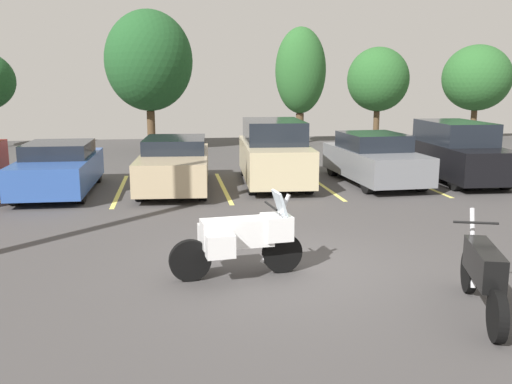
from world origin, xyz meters
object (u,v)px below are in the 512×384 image
(motorcycle_touring, at_px, (242,237))
(motorcycle_second, at_px, (483,273))
(car_blue, at_px, (59,168))
(car_champagne, at_px, (274,153))
(car_tan, at_px, (175,164))
(car_black, at_px, (456,152))
(car_grey, at_px, (374,159))

(motorcycle_touring, xyz_separation_m, motorcycle_second, (3.02, -1.96, -0.07))
(car_blue, xyz_separation_m, car_champagne, (6.21, 0.49, 0.25))
(car_blue, distance_m, car_tan, 3.23)
(car_blue, bearing_deg, car_champagne, 4.53)
(car_tan, bearing_deg, motorcycle_second, -67.59)
(motorcycle_touring, relative_size, motorcycle_second, 0.99)
(car_champagne, bearing_deg, car_black, -2.57)
(motorcycle_second, height_order, car_blue, car_blue)
(motorcycle_second, xyz_separation_m, car_grey, (2.04, 9.72, 0.17))
(car_blue, bearing_deg, car_tan, 3.12)
(car_blue, distance_m, car_grey, 9.28)
(car_black, bearing_deg, car_blue, -178.88)
(motorcycle_second, bearing_deg, car_tan, 112.41)
(motorcycle_touring, xyz_separation_m, car_champagne, (1.99, 8.09, 0.30))
(car_tan, bearing_deg, car_black, 0.38)
(car_blue, relative_size, car_grey, 0.98)
(motorcycle_touring, relative_size, car_champagne, 0.46)
(motorcycle_second, relative_size, car_champagne, 0.46)
(motorcycle_second, xyz_separation_m, car_black, (4.75, 9.80, 0.32))
(car_blue, height_order, car_grey, car_grey)
(car_black, bearing_deg, motorcycle_second, -115.86)
(car_tan, distance_m, car_black, 8.77)
(car_tan, bearing_deg, car_grey, -0.14)
(motorcycle_touring, height_order, car_tan, car_tan)
(car_blue, xyz_separation_m, car_grey, (9.27, 0.16, 0.05))
(car_grey, bearing_deg, car_champagne, 173.83)
(car_grey, bearing_deg, car_black, 1.53)
(motorcycle_touring, height_order, car_black, car_black)
(motorcycle_touring, distance_m, car_champagne, 8.34)
(car_grey, xyz_separation_m, car_black, (2.71, 0.07, 0.15))
(car_grey, distance_m, car_black, 2.72)
(car_tan, xyz_separation_m, car_black, (8.76, 0.06, 0.17))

